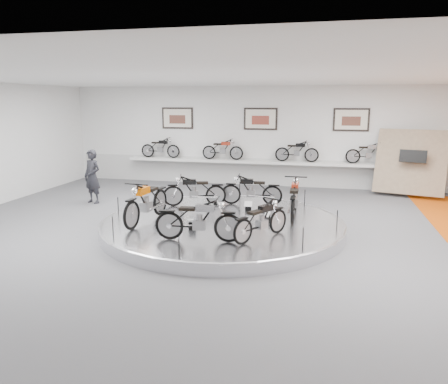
% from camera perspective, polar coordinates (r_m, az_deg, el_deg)
% --- Properties ---
extents(floor, '(16.00, 16.00, 0.00)m').
position_cam_1_polar(floor, '(11.43, -0.54, -5.53)').
color(floor, '#565659').
rests_on(floor, ground).
extents(ceiling, '(16.00, 16.00, 0.00)m').
position_cam_1_polar(ceiling, '(10.92, -0.58, 14.93)').
color(ceiling, white).
rests_on(ceiling, wall_back).
extents(wall_back, '(16.00, 0.00, 16.00)m').
position_cam_1_polar(wall_back, '(17.84, 4.77, 7.25)').
color(wall_back, silver).
rests_on(wall_back, floor).
extents(wall_front, '(16.00, 0.00, 16.00)m').
position_cam_1_polar(wall_front, '(4.64, -21.47, -6.68)').
color(wall_front, silver).
rests_on(wall_front, floor).
extents(dado_band, '(15.68, 0.04, 1.10)m').
position_cam_1_polar(dado_band, '(18.00, 4.68, 2.64)').
color(dado_band, '#BCBCBA').
rests_on(dado_band, floor).
extents(display_platform, '(6.40, 6.40, 0.30)m').
position_cam_1_polar(display_platform, '(11.66, -0.20, -4.40)').
color(display_platform, silver).
rests_on(display_platform, floor).
extents(platform_rim, '(6.40, 6.40, 0.10)m').
position_cam_1_polar(platform_rim, '(11.63, -0.20, -3.83)').
color(platform_rim, '#B2B2BA').
rests_on(platform_rim, display_platform).
extents(shelf, '(11.00, 0.55, 0.10)m').
position_cam_1_polar(shelf, '(17.66, 4.57, 3.94)').
color(shelf, silver).
rests_on(shelf, wall_back).
extents(poster_left, '(1.35, 0.06, 0.88)m').
position_cam_1_polar(poster_left, '(18.59, -6.09, 9.57)').
color(poster_left, silver).
rests_on(poster_left, wall_back).
extents(poster_center, '(1.35, 0.06, 0.88)m').
position_cam_1_polar(poster_center, '(17.76, 4.79, 9.50)').
color(poster_center, silver).
rests_on(poster_center, wall_back).
extents(poster_right, '(1.35, 0.06, 0.88)m').
position_cam_1_polar(poster_right, '(17.60, 16.28, 9.05)').
color(poster_right, silver).
rests_on(poster_right, wall_back).
extents(display_panel, '(2.56, 1.52, 2.30)m').
position_cam_1_polar(display_panel, '(17.11, 23.19, 3.62)').
color(display_panel, tan).
rests_on(display_panel, floor).
extents(shelf_bike_a, '(1.22, 0.43, 0.73)m').
position_cam_1_polar(shelf_bike_a, '(18.68, -8.31, 5.58)').
color(shelf_bike_a, black).
rests_on(shelf_bike_a, shelf).
extents(shelf_bike_b, '(1.22, 0.43, 0.73)m').
position_cam_1_polar(shelf_bike_b, '(17.88, -0.18, 5.42)').
color(shelf_bike_b, maroon).
rests_on(shelf_bike_b, shelf).
extents(shelf_bike_c, '(1.22, 0.43, 0.73)m').
position_cam_1_polar(shelf_bike_c, '(17.45, 9.49, 5.10)').
color(shelf_bike_c, black).
rests_on(shelf_bike_c, shelf).
extents(shelf_bike_d, '(1.22, 0.43, 0.73)m').
position_cam_1_polar(shelf_bike_d, '(17.49, 18.38, 4.68)').
color(shelf_bike_d, '#A1A1A5').
rests_on(shelf_bike_d, shelf).
extents(bike_a, '(0.67, 1.82, 1.06)m').
position_cam_1_polar(bike_a, '(11.92, 9.18, -0.81)').
color(bike_a, maroon).
rests_on(bike_a, display_platform).
extents(bike_b, '(1.62, 0.69, 0.93)m').
position_cam_1_polar(bike_b, '(13.24, 3.62, 0.28)').
color(bike_b, black).
rests_on(bike_b, display_platform).
extents(bike_c, '(1.71, 1.04, 0.95)m').
position_cam_1_polar(bike_c, '(13.11, -3.88, 0.21)').
color(bike_c, black).
rests_on(bike_c, display_platform).
extents(bike_d, '(0.86, 1.95, 1.11)m').
position_cam_1_polar(bike_d, '(11.49, -10.10, -1.21)').
color(bike_d, '#BC5100').
rests_on(bike_d, display_platform).
extents(bike_e, '(1.75, 0.73, 1.00)m').
position_cam_1_polar(bike_e, '(9.80, -3.35, -3.61)').
color(bike_e, '#A1A1A5').
rests_on(bike_e, display_platform).
extents(bike_f, '(1.28, 1.58, 0.90)m').
position_cam_1_polar(bike_f, '(9.99, 4.89, -3.65)').
color(bike_f, black).
rests_on(bike_f, display_platform).
extents(visitor, '(0.76, 0.61, 1.82)m').
position_cam_1_polar(visitor, '(15.36, -16.81, 1.95)').
color(visitor, black).
rests_on(visitor, floor).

